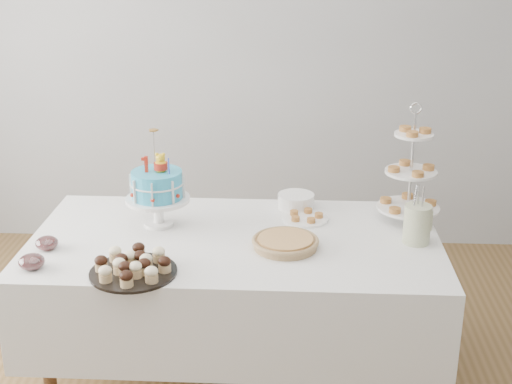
# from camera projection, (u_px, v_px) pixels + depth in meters

# --- Properties ---
(walls) EXTENTS (5.04, 4.04, 2.70)m
(walls) POSITION_uv_depth(u_px,v_px,m) (227.00, 137.00, 2.86)
(walls) COLOR #95979A
(walls) RESTS_ON floor
(table) EXTENTS (1.92, 1.02, 0.77)m
(table) POSITION_uv_depth(u_px,v_px,m) (235.00, 281.00, 3.42)
(table) COLOR white
(table) RESTS_ON floor
(birthday_cake) EXTENTS (0.31, 0.31, 0.48)m
(birthday_cake) POSITION_uv_depth(u_px,v_px,m) (158.00, 201.00, 3.44)
(birthday_cake) COLOR white
(birthday_cake) RESTS_ON table
(cupcake_tray) EXTENTS (0.37, 0.37, 0.08)m
(cupcake_tray) POSITION_uv_depth(u_px,v_px,m) (133.00, 265.00, 2.99)
(cupcake_tray) COLOR black
(cupcake_tray) RESTS_ON table
(pie) EXTENTS (0.31, 0.31, 0.05)m
(pie) POSITION_uv_depth(u_px,v_px,m) (285.00, 242.00, 3.23)
(pie) COLOR #A37F58
(pie) RESTS_ON table
(tiered_stand) EXTENTS (0.31, 0.31, 0.60)m
(tiered_stand) POSITION_uv_depth(u_px,v_px,m) (411.00, 172.00, 3.46)
(tiered_stand) COLOR silver
(tiered_stand) RESTS_ON table
(plate_stack) EXTENTS (0.19, 0.19, 0.07)m
(plate_stack) POSITION_uv_depth(u_px,v_px,m) (296.00, 201.00, 3.69)
(plate_stack) COLOR white
(plate_stack) RESTS_ON table
(pastry_plate) EXTENTS (0.23, 0.23, 0.03)m
(pastry_plate) POSITION_uv_depth(u_px,v_px,m) (306.00, 217.00, 3.55)
(pastry_plate) COLOR white
(pastry_plate) RESTS_ON table
(jam_bowl_a) EXTENTS (0.11, 0.11, 0.07)m
(jam_bowl_a) POSITION_uv_depth(u_px,v_px,m) (32.00, 262.00, 3.04)
(jam_bowl_a) COLOR silver
(jam_bowl_a) RESTS_ON table
(jam_bowl_b) EXTENTS (0.10, 0.10, 0.06)m
(jam_bowl_b) POSITION_uv_depth(u_px,v_px,m) (47.00, 243.00, 3.22)
(jam_bowl_b) COLOR silver
(jam_bowl_b) RESTS_ON table
(utensil_pitcher) EXTENTS (0.13, 0.12, 0.28)m
(utensil_pitcher) POSITION_uv_depth(u_px,v_px,m) (417.00, 223.00, 3.26)
(utensil_pitcher) COLOR silver
(utensil_pitcher) RESTS_ON table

